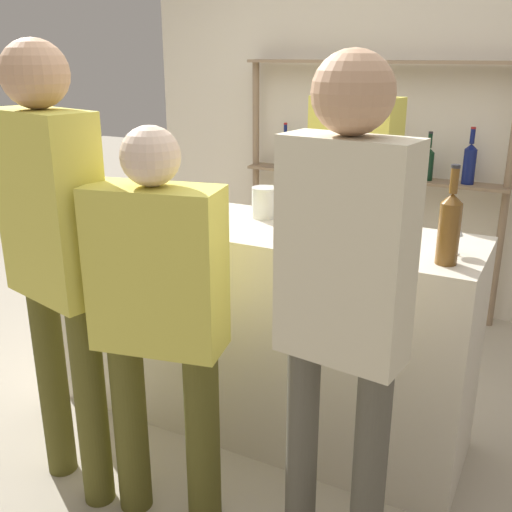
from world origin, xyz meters
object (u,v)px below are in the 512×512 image
object	(u,v)px
wine_glass	(453,227)
customer_right	(343,293)
counter_bottle_1	(323,211)
counter_bottle_3	(159,186)
counter_bottle_0	(294,211)
cork_jar	(264,203)
counter_bottle_2	(449,226)
server_behind_counter	(352,190)
customer_left	(54,245)
customer_center	(159,310)

from	to	relation	value
wine_glass	customer_right	bearing A→B (deg)	-105.73
counter_bottle_1	counter_bottle_3	xyz separation A→B (m)	(-0.91, 0.14, -0.01)
counter_bottle_0	cork_jar	size ratio (longest dim) A/B	2.21
counter_bottle_3	cork_jar	bearing A→B (deg)	11.35
counter_bottle_2	customer_right	xyz separation A→B (m)	(-0.20, -0.55, -0.09)
server_behind_counter	customer_left	bearing A→B (deg)	-13.59
counter_bottle_2	customer_left	size ratio (longest dim) A/B	0.20
counter_bottle_0	server_behind_counter	xyz separation A→B (m)	(-0.07, 0.94, -0.10)
counter_bottle_2	wine_glass	size ratio (longest dim) A/B	2.51
counter_bottle_0	counter_bottle_3	world-z (taller)	counter_bottle_3
counter_bottle_2	wine_glass	bearing A→B (deg)	93.36
customer_center	cork_jar	bearing A→B (deg)	-11.27
counter_bottle_2	customer_left	bearing A→B (deg)	-154.74
wine_glass	customer_center	bearing A→B (deg)	-140.55
wine_glass	server_behind_counter	bearing A→B (deg)	129.68
counter_bottle_0	counter_bottle_3	distance (m)	0.81
cork_jar	counter_bottle_3	bearing A→B (deg)	-168.65
wine_glass	server_behind_counter	distance (m)	1.06
counter_bottle_2	cork_jar	xyz separation A→B (m)	(-0.88, 0.27, -0.07)
wine_glass	customer_right	distance (m)	0.71
counter_bottle_0	customer_left	size ratio (longest dim) A/B	0.17
counter_bottle_1	counter_bottle_3	size ratio (longest dim) A/B	1.06
counter_bottle_1	cork_jar	distance (m)	0.46
counter_bottle_2	customer_center	size ratio (longest dim) A/B	0.24
customer_center	wine_glass	bearing A→B (deg)	-62.56
counter_bottle_1	customer_center	world-z (taller)	customer_center
counter_bottle_0	customer_center	bearing A→B (deg)	-113.83
counter_bottle_3	customer_center	distance (m)	0.96
counter_bottle_1	customer_center	xyz separation A→B (m)	(-0.37, -0.61, -0.27)
counter_bottle_1	counter_bottle_0	bearing A→B (deg)	-168.63
customer_right	counter_bottle_0	bearing A→B (deg)	43.38
customer_right	customer_left	bearing A→B (deg)	100.19
counter_bottle_1	customer_left	distance (m)	1.04
customer_left	wine_glass	bearing A→B (deg)	-46.32
wine_glass	customer_center	size ratio (longest dim) A/B	0.09
customer_right	customer_center	distance (m)	0.70
counter_bottle_1	server_behind_counter	bearing A→B (deg)	101.33
counter_bottle_0	counter_bottle_2	world-z (taller)	counter_bottle_2
counter_bottle_3	wine_glass	distance (m)	1.40
counter_bottle_3	customer_left	world-z (taller)	customer_left
counter_bottle_3	cork_jar	world-z (taller)	counter_bottle_3
cork_jar	server_behind_counter	xyz separation A→B (m)	(0.20, 0.67, -0.05)
counter_bottle_0	customer_right	size ratio (longest dim) A/B	0.18
counter_bottle_0	wine_glass	distance (m)	0.62
counter_bottle_1	customer_right	distance (m)	0.66
counter_bottle_2	customer_left	world-z (taller)	customer_left
server_behind_counter	counter_bottle_1	bearing A→B (deg)	19.71
customer_left	counter_bottle_3	bearing A→B (deg)	20.54
counter_bottle_0	customer_center	world-z (taller)	customer_center
wine_glass	cork_jar	bearing A→B (deg)	170.79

